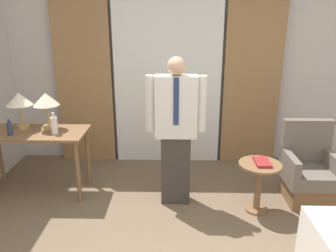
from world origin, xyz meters
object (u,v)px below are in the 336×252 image
Objects in this scene: book at (262,162)px; side_table at (259,179)px; desk at (34,141)px; armchair at (308,173)px; person at (176,128)px; table_lamp_right at (46,101)px; bottle_near_edge at (10,128)px; bottle_by_lamp at (54,125)px; table_lamp_left at (19,101)px.

side_table is at bearing -164.53° from book.
armchair is (3.20, -0.11, -0.33)m from desk.
person is 1.63m from armchair.
person is at bearing -6.18° from desk.
table_lamp_right is at bearing 168.93° from side_table.
bottle_near_edge is at bearing 178.04° from person.
armchair is at bearing -4.29° from table_lamp_right.
bottle_near_edge is 0.20× the size of armchair.
armchair is 0.68m from side_table.
bottle_by_lamp is (0.49, 0.05, 0.03)m from bottle_near_edge.
table_lamp_right is 0.47× the size of armchair.
bottle_near_edge is (-0.35, -0.23, -0.26)m from table_lamp_right.
side_table is at bearing -9.82° from table_lamp_left.
table_lamp_left is 0.26× the size of person.
book is at bearing -158.68° from armchair.
desk is 4.90× the size of book.
table_lamp_right reaches higher than bottle_near_edge.
book reaches higher than side_table.
table_lamp_right reaches higher than armchair.
table_lamp_left reaches higher than book.
person reaches higher than table_lamp_right.
armchair is at bearing 21.32° from book.
book is at bearing -7.05° from bottle_by_lamp.
book is (2.43, -0.47, -0.54)m from table_lamp_right.
table_lamp_left is 0.77× the size of side_table.
bottle_by_lamp is at bearing 172.95° from book.
desk is 0.75× the size of person.
bottle_by_lamp is 2.96m from armchair.
table_lamp_right is at bearing 33.29° from bottle_near_edge.
table_lamp_right is 1.73× the size of bottle_by_lamp.
book is at bearing -7.73° from desk.
person is (1.38, -0.11, 0.02)m from bottle_by_lamp.
person reaches higher than armchair.
table_lamp_right is 0.50m from bottle_near_edge.
bottle_by_lamp is 0.44× the size of side_table.
person is at bearing -11.07° from table_lamp_right.
bottle_near_edge is at bearing -179.94° from armchair.
table_lamp_left and table_lamp_right have the same top height.
table_lamp_right is 0.26× the size of person.
armchair is at bearing 0.06° from bottle_near_edge.
person reaches higher than bottle_near_edge.
armchair is 3.65× the size of book.
desk is at bearing 173.82° from person.
book is (-0.61, -0.24, 0.24)m from armchair.
bottle_near_edge is at bearing -149.07° from desk.
side_table is (0.90, -0.18, -0.52)m from person.
table_lamp_left is at bearing 143.96° from desk.
table_lamp_right reaches higher than side_table.
side_table is (-0.63, -0.24, 0.04)m from armchair.
table_lamp_left is 1.00× the size of table_lamp_right.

